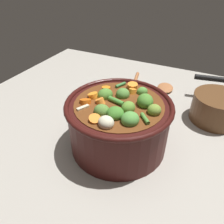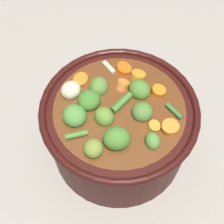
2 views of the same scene
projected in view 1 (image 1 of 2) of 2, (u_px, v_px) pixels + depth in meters
name	position (u px, v px, depth m)	size (l,w,h in m)	color
ground_plane	(118.00, 144.00, 0.57)	(1.10, 1.10, 0.00)	#9E998E
cooking_pot	(119.00, 123.00, 0.53)	(0.25, 0.25, 0.15)	#38110F
wooden_spoon	(154.00, 87.00, 0.81)	(0.18, 0.19, 0.01)	#A16138
small_saucepan	(217.00, 107.00, 0.64)	(0.16, 0.22, 0.08)	brown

